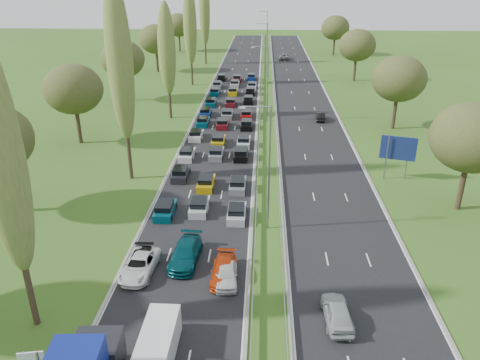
# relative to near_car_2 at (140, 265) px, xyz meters

# --- Properties ---
(ground) EXTENTS (260.00, 260.00, 0.00)m
(ground) POSITION_rel_near_car_2_xyz_m (10.30, 44.79, -0.73)
(ground) COLOR #38561B
(ground) RESTS_ON ground
(near_carriageway) EXTENTS (10.50, 215.00, 0.04)m
(near_carriageway) POSITION_rel_near_car_2_xyz_m (3.55, 47.29, -0.73)
(near_carriageway) COLOR black
(near_carriageway) RESTS_ON ground
(far_carriageway) EXTENTS (10.50, 215.00, 0.04)m
(far_carriageway) POSITION_rel_near_car_2_xyz_m (17.05, 47.29, -0.73)
(far_carriageway) COLOR black
(far_carriageway) RESTS_ON ground
(central_reservation) EXTENTS (2.36, 215.00, 0.32)m
(central_reservation) POSITION_rel_near_car_2_xyz_m (10.30, 47.29, -0.18)
(central_reservation) COLOR gray
(central_reservation) RESTS_ON ground
(lamp_columns) EXTENTS (0.18, 140.18, 12.00)m
(lamp_columns) POSITION_rel_near_car_2_xyz_m (10.30, 42.79, 5.27)
(lamp_columns) COLOR gray
(lamp_columns) RESTS_ON ground
(poplar_row) EXTENTS (2.80, 127.80, 22.44)m
(poplar_row) POSITION_rel_near_car_2_xyz_m (-5.70, 32.95, 11.65)
(poplar_row) COLOR #2D2116
(poplar_row) RESTS_ON ground
(woodland_left) EXTENTS (8.00, 166.00, 11.10)m
(woodland_left) POSITION_rel_near_car_2_xyz_m (-16.20, 27.41, 6.95)
(woodland_left) COLOR #2D2116
(woodland_left) RESTS_ON ground
(woodland_right) EXTENTS (8.00, 153.00, 11.10)m
(woodland_right) POSITION_rel_near_car_2_xyz_m (29.80, 31.45, 6.95)
(woodland_right) COLOR #2D2116
(woodland_right) RESTS_ON ground
(traffic_queue_fill) EXTENTS (9.14, 69.08, 0.80)m
(traffic_queue_fill) POSITION_rel_near_car_2_xyz_m (3.55, 42.24, -0.29)
(traffic_queue_fill) COLOR #053F4C
(traffic_queue_fill) RESTS_ON ground
(near_car_2) EXTENTS (2.76, 5.31, 1.43)m
(near_car_2) POSITION_rel_near_car_2_xyz_m (0.00, 0.00, 0.00)
(near_car_2) COLOR silver
(near_car_2) RESTS_ON near_carriageway
(near_car_3) EXTENTS (2.04, 4.76, 1.37)m
(near_car_3) POSITION_rel_near_car_2_xyz_m (-0.12, 0.20, -0.03)
(near_car_3) COLOR black
(near_car_3) RESTS_ON near_carriageway
(near_car_7) EXTENTS (2.55, 5.55, 1.57)m
(near_car_7) POSITION_rel_near_car_2_xyz_m (3.43, 1.77, 0.07)
(near_car_7) COLOR #043C45
(near_car_7) RESTS_ON near_carriageway
(near_car_11) EXTENTS (1.99, 4.68, 1.35)m
(near_car_11) POSITION_rel_near_car_2_xyz_m (6.81, -0.33, -0.04)
(near_car_11) COLOR #B7340B
(near_car_11) RESTS_ON near_carriageway
(near_car_12) EXTENTS (1.92, 4.27, 1.43)m
(near_car_12) POSITION_rel_near_car_2_xyz_m (7.05, -0.74, -0.00)
(near_car_12) COLOR silver
(near_car_12) RESTS_ON near_carriageway
(far_car_0) EXTENTS (2.00, 4.58, 1.53)m
(far_car_0) POSITION_rel_near_car_2_xyz_m (15.05, -4.98, 0.05)
(far_car_0) COLOR #A1A7AA
(far_car_0) RESTS_ON far_carriageway
(far_car_1) EXTENTS (1.62, 4.03, 1.30)m
(far_car_1) POSITION_rel_near_car_2_xyz_m (19.01, 43.61, -0.06)
(far_car_1) COLOR black
(far_car_1) RESTS_ON far_carriageway
(far_car_2) EXTENTS (2.99, 5.93, 1.61)m
(far_car_2) POSITION_rel_near_car_2_xyz_m (15.16, 102.08, 0.09)
(far_car_2) COLOR slate
(far_car_2) RESTS_ON far_carriageway
(white_van_rear) EXTENTS (2.03, 5.19, 2.09)m
(white_van_rear) POSITION_rel_near_car_2_xyz_m (3.40, -8.59, 0.33)
(white_van_rear) COLOR silver
(white_van_rear) RESTS_ON near_carriageway
(direction_sign) EXTENTS (3.87, 1.19, 5.20)m
(direction_sign) POSITION_rel_near_car_2_xyz_m (25.20, 20.16, 2.83)
(direction_sign) COLOR gray
(direction_sign) RESTS_ON ground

